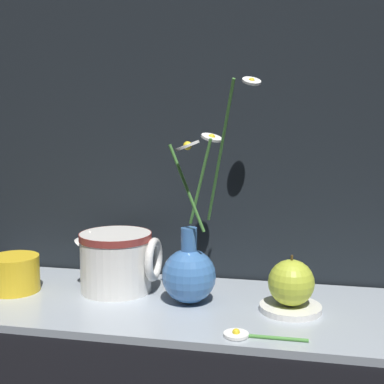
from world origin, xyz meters
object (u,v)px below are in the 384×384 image
ceramic_pitcher (117,259)px  orange_fruit (291,282)px  vase_with_flowers (190,269)px  yellow_mug (15,273)px

ceramic_pitcher → orange_fruit: bearing=-6.9°
vase_with_flowers → ceramic_pitcher: 0.14m
yellow_mug → ceramic_pitcher: 0.18m
vase_with_flowers → yellow_mug: bearing=-179.6°
ceramic_pitcher → vase_with_flowers: bearing=-13.2°
ceramic_pitcher → orange_fruit: ceramic_pitcher is taller
vase_with_flowers → ceramic_pitcher: bearing=166.8°
yellow_mug → ceramic_pitcher: ceramic_pitcher is taller
orange_fruit → ceramic_pitcher: bearing=173.1°
vase_with_flowers → orange_fruit: 0.17m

